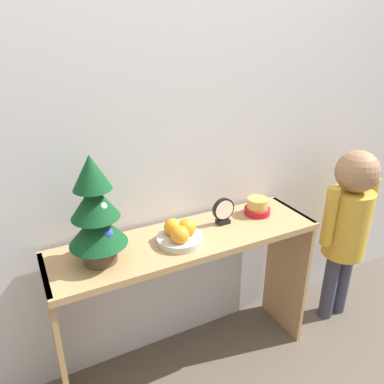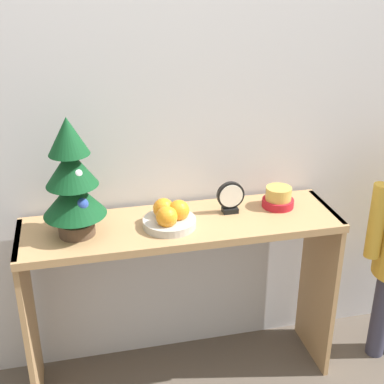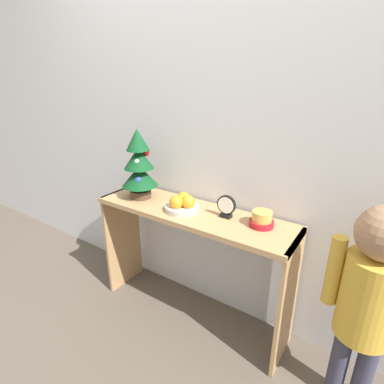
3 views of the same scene
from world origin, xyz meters
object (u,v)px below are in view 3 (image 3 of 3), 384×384
object	(u,v)px
fruit_bowl	(182,204)
child_figure	(371,291)
desk_clock	(226,207)
singing_bowl	(262,220)
mini_tree	(139,165)

from	to	relation	value
fruit_bowl	child_figure	xyz separation A→B (m)	(0.99, -0.05, -0.14)
desk_clock	child_figure	size ratio (longest dim) A/B	0.13
singing_bowl	child_figure	size ratio (longest dim) A/B	0.12
mini_tree	singing_bowl	xyz separation A→B (m)	(0.80, 0.05, -0.18)
mini_tree	fruit_bowl	size ratio (longest dim) A/B	2.21
desk_clock	child_figure	distance (m)	0.76
singing_bowl	mini_tree	bearing A→B (deg)	-176.15
fruit_bowl	desk_clock	bearing A→B (deg)	13.18
desk_clock	child_figure	bearing A→B (deg)	-8.36
mini_tree	child_figure	xyz separation A→B (m)	(1.33, -0.06, -0.31)
mini_tree	child_figure	world-z (taller)	mini_tree
fruit_bowl	singing_bowl	world-z (taller)	fruit_bowl
fruit_bowl	child_figure	bearing A→B (deg)	-2.81
desk_clock	singing_bowl	bearing A→B (deg)	2.46
fruit_bowl	singing_bowl	distance (m)	0.46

